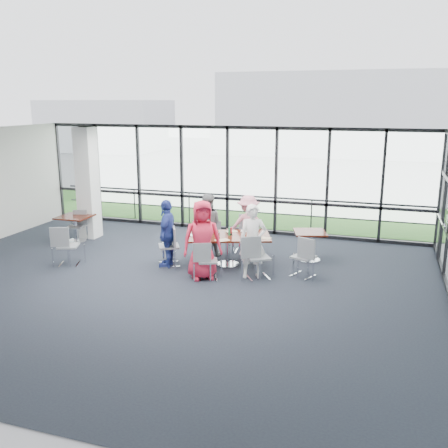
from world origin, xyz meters
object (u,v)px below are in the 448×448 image
(side_table_left, at_px, (75,220))
(chair_spare_la, at_px, (68,246))
(chair_spare_lb, at_px, (75,227))
(side_table_right, at_px, (310,237))
(chair_main_fr, at_px, (244,235))
(diner_far_left, at_px, (207,225))
(chair_main_end, at_px, (169,246))
(structural_column, at_px, (88,183))
(main_table, at_px, (228,240))
(chair_spare_r, at_px, (304,257))
(chair_main_nr, at_px, (258,257))
(chair_main_nl, at_px, (208,261))
(diner_far_right, at_px, (248,225))
(diner_near_right, at_px, (253,241))
(diner_end, at_px, (167,233))
(chair_main_fl, at_px, (210,238))
(diner_near_left, at_px, (202,240))

(side_table_left, height_order, chair_spare_la, chair_spare_la)
(chair_spare_lb, bearing_deg, side_table_left, 108.50)
(side_table_right, relative_size, chair_main_fr, 1.00)
(chair_main_fr, bearing_deg, chair_spare_la, 24.25)
(diner_far_left, bearing_deg, chair_spare_la, 16.18)
(chair_main_end, bearing_deg, chair_main_fr, 109.93)
(diner_far_left, bearing_deg, structural_column, -24.72)
(structural_column, height_order, side_table_right, structural_column)
(side_table_right, bearing_deg, chair_main_end, -155.54)
(main_table, height_order, chair_spare_r, chair_spare_r)
(chair_main_nr, bearing_deg, chair_main_nl, 168.71)
(diner_far_right, bearing_deg, main_table, 58.97)
(structural_column, xyz_separation_m, chair_spare_r, (6.53, -1.50, -1.13))
(chair_spare_lb, bearing_deg, chair_spare_la, 104.45)
(main_table, height_order, side_table_left, same)
(side_table_left, bearing_deg, diner_near_right, -13.23)
(structural_column, relative_size, chair_main_fr, 3.34)
(side_table_left, relative_size, chair_main_nr, 0.91)
(side_table_left, xyz_separation_m, diner_far_right, (4.97, 0.40, 0.14))
(chair_main_fr, bearing_deg, chair_spare_r, 133.87)
(diner_end, distance_m, chair_spare_lb, 3.65)
(diner_far_right, bearing_deg, chair_main_fl, -3.54)
(chair_main_nr, bearing_deg, chair_main_fl, 106.30)
(chair_main_nl, distance_m, chair_main_fr, 2.26)
(diner_near_left, xyz_separation_m, chair_spare_la, (-3.43, -0.14, -0.41))
(diner_end, xyz_separation_m, chair_spare_la, (-2.34, -0.68, -0.34))
(structural_column, xyz_separation_m, side_table_left, (-0.11, -0.58, -0.96))
(side_table_right, xyz_separation_m, chair_spare_r, (0.05, -1.25, -0.15))
(diner_near_left, xyz_separation_m, chair_main_end, (-1.09, 0.59, -0.41))
(side_table_right, bearing_deg, diner_near_left, -135.76)
(diner_end, bearing_deg, diner_near_left, 56.32)
(side_table_left, relative_size, chair_main_nl, 1.04)
(diner_end, bearing_deg, diner_far_right, 127.38)
(main_table, bearing_deg, chair_spare_la, 178.43)
(diner_near_left, relative_size, chair_main_end, 1.84)
(side_table_left, distance_m, chair_spare_la, 2.14)
(main_table, height_order, chair_main_fr, chair_main_fr)
(diner_far_left, bearing_deg, side_table_left, -16.15)
(diner_end, relative_size, chair_main_end, 1.69)
(chair_main_nr, height_order, chair_spare_lb, chair_main_nr)
(diner_far_left, height_order, chair_spare_lb, diner_far_left)
(structural_column, distance_m, chair_main_fr, 4.85)
(chair_main_fl, xyz_separation_m, chair_spare_lb, (-4.03, -0.09, 0.02))
(diner_far_left, bearing_deg, diner_near_right, 124.87)
(diner_far_left, height_order, chair_main_end, diner_far_left)
(diner_near_right, bearing_deg, diner_end, 158.62)
(chair_spare_la, relative_size, chair_spare_lb, 1.13)
(diner_end, bearing_deg, structural_column, -125.71)
(chair_main_fl, relative_size, chair_main_end, 0.83)
(main_table, xyz_separation_m, chair_spare_lb, (-4.78, 0.68, -0.21))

